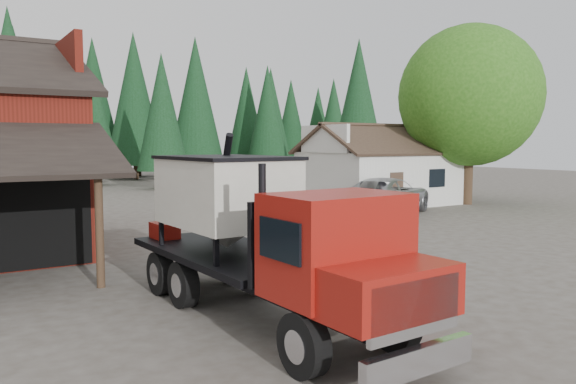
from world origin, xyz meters
TOP-DOWN VIEW (x-y plane):
  - ground at (0.00, 0.00)m, footprint 120.00×120.00m
  - farmhouse at (13.00, 13.00)m, footprint 8.60×6.42m
  - deciduous_tree at (17.01, 9.97)m, footprint 8.00×8.00m
  - conifer_backdrop at (0.00, 42.00)m, footprint 76.00×16.00m
  - near_pine_b at (6.00, 30.00)m, footprint 3.96×3.96m
  - near_pine_c at (22.00, 26.00)m, footprint 4.84×4.84m
  - near_pine_d at (-4.00, 34.00)m, footprint 5.28×5.28m
  - feed_truck at (-3.49, -2.14)m, footprint 2.71×8.41m
  - silver_car at (10.06, 9.20)m, footprint 7.19×5.79m
  - equip_box at (-1.45, -3.71)m, footprint 0.90×1.22m

SIDE VIEW (x-z plane):
  - ground at x=0.00m, z-range 0.00..0.00m
  - conifer_backdrop at x=0.00m, z-range -8.00..8.00m
  - equip_box at x=-1.45m, z-range 0.00..0.60m
  - silver_car at x=10.06m, z-range 0.00..1.82m
  - farmhouse at x=13.00m, z-range -0.66..3.99m
  - feed_truck at x=-3.49m, z-range -0.12..3.64m
  - near_pine_b at x=6.00m, z-range 0.69..11.09m
  - deciduous_tree at x=17.01m, z-range 0.81..11.01m
  - near_pine_c at x=22.00m, z-range 0.69..13.09m
  - near_pine_d at x=-4.00m, z-range 0.69..14.09m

